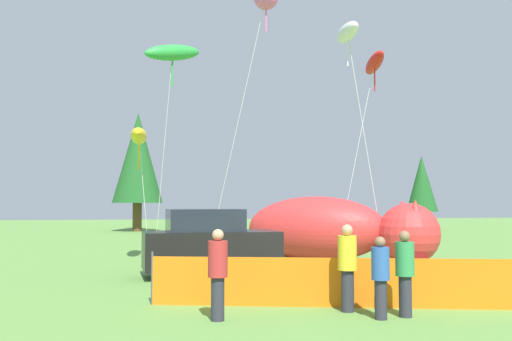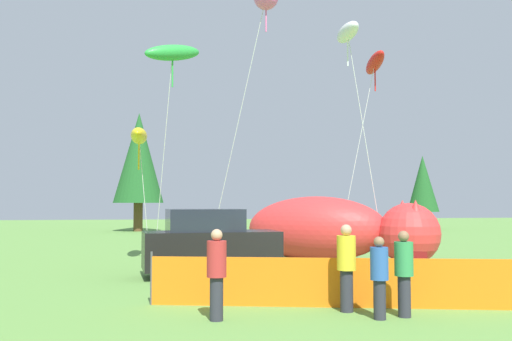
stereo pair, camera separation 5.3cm
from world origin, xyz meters
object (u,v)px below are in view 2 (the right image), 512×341
at_px(spectator_in_yellow_shirt, 346,264).
at_px(kite_yellow_hero, 139,136).
at_px(folding_chair, 419,264).
at_px(kite_red_lizard, 375,63).
at_px(inflatable_cat, 336,231).
at_px(spectator_in_white_shirt, 404,270).
at_px(spectator_in_red_shirt, 217,271).
at_px(parked_car, 210,244).
at_px(kite_green_fish, 173,53).
at_px(spectator_in_green_shirt, 379,274).
at_px(kite_white_ghost, 348,33).

relative_size(spectator_in_yellow_shirt, kite_yellow_hero, 0.35).
height_order(folding_chair, kite_red_lizard, kite_red_lizard).
relative_size(inflatable_cat, spectator_in_yellow_shirt, 3.94).
bearing_deg(kite_yellow_hero, inflatable_cat, -8.74).
distance_m(inflatable_cat, kite_yellow_hero, 8.37).
xyz_separation_m(spectator_in_white_shirt, spectator_in_red_shirt, (-3.70, 0.26, 0.03)).
height_order(parked_car, spectator_in_red_shirt, parked_car).
distance_m(parked_car, kite_green_fish, 7.89).
distance_m(folding_chair, kite_red_lizard, 12.08).
distance_m(folding_chair, spectator_in_green_shirt, 5.87).
distance_m(spectator_in_green_shirt, spectator_in_red_shirt, 3.16).
xyz_separation_m(spectator_in_red_shirt, kite_green_fish, (-0.73, 10.26, 6.88)).
bearing_deg(kite_red_lizard, folding_chair, -103.70).
height_order(inflatable_cat, kite_red_lizard, kite_red_lizard).
height_order(inflatable_cat, kite_green_fish, kite_green_fish).
bearing_deg(spectator_in_green_shirt, kite_yellow_hero, 113.82).
distance_m(inflatable_cat, spectator_in_white_shirt, 10.42).
bearing_deg(kite_green_fish, parked_car, -73.52).
xyz_separation_m(inflatable_cat, spectator_in_red_shirt, (-5.49, -10.01, -0.19)).
bearing_deg(parked_car, spectator_in_yellow_shirt, -73.92).
bearing_deg(spectator_in_green_shirt, parked_car, 111.78).
height_order(inflatable_cat, spectator_in_green_shirt, inflatable_cat).
xyz_separation_m(spectator_in_yellow_shirt, kite_white_ghost, (3.13, 9.11, 7.72)).
bearing_deg(kite_white_ghost, parked_car, -150.65).
distance_m(kite_green_fish, kite_yellow_hero, 3.41).
height_order(spectator_in_white_shirt, spectator_in_yellow_shirt, spectator_in_yellow_shirt).
relative_size(kite_green_fish, kite_white_ghost, 0.92).
distance_m(spectator_in_green_shirt, kite_yellow_hero, 13.23).
xyz_separation_m(spectator_in_white_shirt, kite_yellow_hero, (-5.67, 11.41, 3.87)).
relative_size(spectator_in_red_shirt, kite_green_fish, 0.21).
xyz_separation_m(folding_chair, kite_white_ghost, (-0.39, 5.00, 8.22)).
height_order(parked_car, inflatable_cat, inflatable_cat).
bearing_deg(kite_yellow_hero, spectator_in_white_shirt, -63.58).
relative_size(parked_car, folding_chair, 5.07).
bearing_deg(spectator_in_green_shirt, spectator_in_yellow_shirt, 114.68).
relative_size(kite_green_fish, kite_red_lizard, 0.92).
height_order(spectator_in_yellow_shirt, kite_white_ghost, kite_white_ghost).
bearing_deg(spectator_in_yellow_shirt, spectator_in_white_shirt, -36.26).
distance_m(folding_chair, inflatable_cat, 5.55).
bearing_deg(parked_car, kite_green_fish, 101.19).
xyz_separation_m(folding_chair, kite_red_lizard, (2.13, 8.73, 8.06)).
bearing_deg(spectator_in_green_shirt, inflatable_cat, 77.28).
distance_m(inflatable_cat, kite_red_lizard, 8.60).
bearing_deg(kite_white_ghost, kite_yellow_hero, 168.42).
distance_m(spectator_in_white_shirt, spectator_in_red_shirt, 3.71).
height_order(inflatable_cat, spectator_in_red_shirt, inflatable_cat).
relative_size(spectator_in_green_shirt, spectator_in_red_shirt, 0.91).
distance_m(parked_car, spectator_in_red_shirt, 6.48).
bearing_deg(spectator_in_red_shirt, spectator_in_yellow_shirt, 9.15).
height_order(kite_green_fish, kite_white_ghost, kite_white_ghost).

